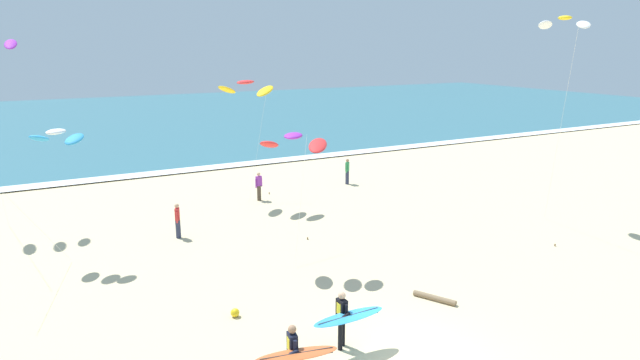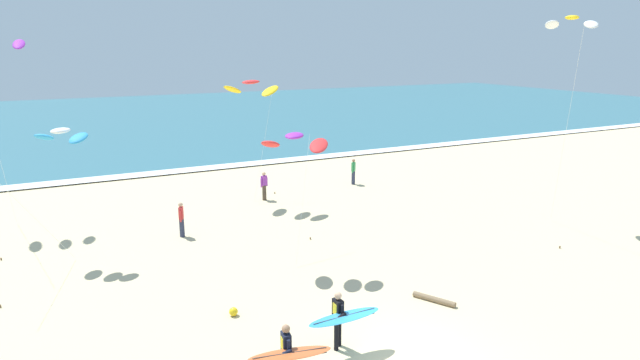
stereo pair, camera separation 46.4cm
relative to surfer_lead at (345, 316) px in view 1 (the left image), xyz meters
The scene contains 13 objects.
ocean_water 54.22m from the surfer_lead, 88.62° to the left, with size 160.00×60.00×0.08m, color #336B7A.
shoreline_foam 24.55m from the surfer_lead, 86.95° to the left, with size 160.00×1.51×0.01m, color white.
surfer_lead is the anchor object (origin of this frame).
surfer_trailing 2.28m from the surfer_lead, 153.77° to the right, with size 2.13×1.05×1.71m.
kite_arc_ivory_near 12.95m from the surfer_lead, 120.27° to the left, with size 3.56×4.34×5.30m.
kite_arc_violet_far 7.24m from the surfer_lead, 77.45° to the left, with size 3.22×3.77×5.23m.
kite_arc_scarlet_high 16.02m from the surfer_lead, 78.87° to the left, with size 3.28×3.09×6.60m.
kite_arc_golden_low 17.89m from the surfer_lead, 20.81° to the left, with size 3.91×4.00×9.63m.
bystander_purple_top 15.86m from the surfer_lead, 76.45° to the left, with size 0.47×0.28×1.59m.
bystander_green_top 19.01m from the surfer_lead, 58.71° to the left, with size 0.38×0.37×1.59m.
bystander_red_top 11.61m from the surfer_lead, 98.64° to the left, with size 0.28×0.47×1.59m.
beach_ball 4.01m from the surfer_lead, 121.47° to the left, with size 0.28×0.28×0.28m, color yellow.
driftwood_log 4.51m from the surfer_lead, 16.23° to the left, with size 0.19×0.19×1.49m, color #846B4C.
Camera 1 is at (-8.48, -10.52, 8.33)m, focal length 30.85 mm.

